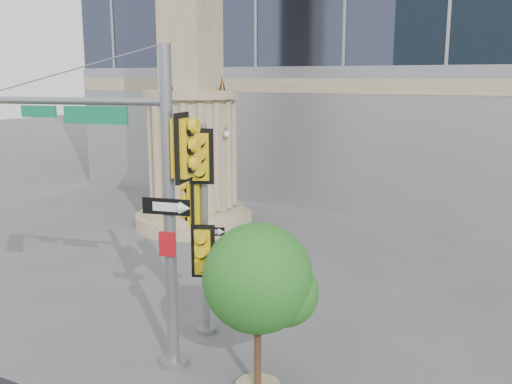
% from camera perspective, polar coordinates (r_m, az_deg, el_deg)
% --- Properties ---
extents(ground, '(120.00, 120.00, 0.00)m').
position_cam_1_polar(ground, '(11.69, -6.44, -17.03)').
color(ground, '#545456').
rests_on(ground, ground).
extents(monument, '(4.40, 4.40, 16.60)m').
position_cam_1_polar(monument, '(21.11, -6.50, 11.24)').
color(monument, '#9D876A').
rests_on(monument, ground).
extents(main_signal_pole, '(4.71, 1.40, 6.14)m').
position_cam_1_polar(main_signal_pole, '(11.10, -13.98, 2.00)').
color(main_signal_pole, slate).
rests_on(main_signal_pole, ground).
extents(secondary_signal_pole, '(0.87, 0.62, 4.60)m').
position_cam_1_polar(secondary_signal_pole, '(12.09, -5.52, -2.28)').
color(secondary_signal_pole, slate).
rests_on(secondary_signal_pole, ground).
extents(street_tree, '(1.98, 1.94, 3.09)m').
position_cam_1_polar(street_tree, '(10.06, 0.41, -9.06)').
color(street_tree, '#9D876A').
rests_on(street_tree, ground).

